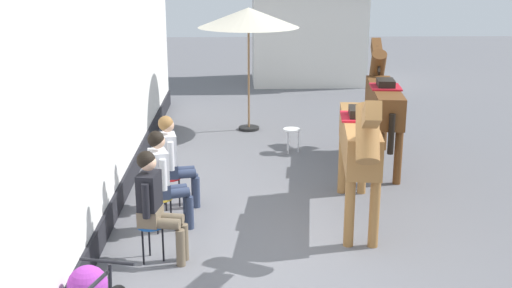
# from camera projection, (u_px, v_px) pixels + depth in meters

# --- Properties ---
(ground_plane) EXTENTS (40.00, 40.00, 0.00)m
(ground_plane) POSITION_uv_depth(u_px,v_px,m) (276.00, 173.00, 10.87)
(ground_plane) COLOR slate
(pub_facade_wall) EXTENTS (0.34, 14.00, 3.40)m
(pub_facade_wall) POSITION_uv_depth(u_px,v_px,m) (103.00, 106.00, 8.94)
(pub_facade_wall) COLOR white
(pub_facade_wall) RESTS_ON ground_plane
(distant_cottage) EXTENTS (3.40, 2.60, 3.50)m
(distant_cottage) POSITION_uv_depth(u_px,v_px,m) (307.00, 21.00, 18.65)
(distant_cottage) COLOR silver
(distant_cottage) RESTS_ON ground_plane
(seated_visitor_near) EXTENTS (0.61, 0.48, 1.39)m
(seated_visitor_near) POSITION_uv_depth(u_px,v_px,m) (155.00, 201.00, 7.51)
(seated_visitor_near) COLOR #194C99
(seated_visitor_near) RESTS_ON ground_plane
(seated_visitor_middle) EXTENTS (0.61, 0.48, 1.39)m
(seated_visitor_middle) POSITION_uv_depth(u_px,v_px,m) (164.00, 175.00, 8.41)
(seated_visitor_middle) COLOR gold
(seated_visitor_middle) RESTS_ON ground_plane
(seated_visitor_far) EXTENTS (0.61, 0.48, 1.39)m
(seated_visitor_far) POSITION_uv_depth(u_px,v_px,m) (173.00, 157.00, 9.19)
(seated_visitor_far) COLOR red
(seated_visitor_far) RESTS_ON ground_plane
(saddled_horse_near) EXTENTS (0.68, 2.99, 2.06)m
(saddled_horse_near) POSITION_uv_depth(u_px,v_px,m) (360.00, 141.00, 8.61)
(saddled_horse_near) COLOR #9E6B38
(saddled_horse_near) RESTS_ON ground_plane
(saddled_horse_far) EXTENTS (0.67, 2.99, 2.06)m
(saddled_horse_far) POSITION_uv_depth(u_px,v_px,m) (383.00, 100.00, 11.11)
(saddled_horse_far) COLOR brown
(saddled_horse_far) RESTS_ON ground_plane
(cafe_parasol) EXTENTS (2.10, 2.10, 2.58)m
(cafe_parasol) POSITION_uv_depth(u_px,v_px,m) (249.00, 18.00, 13.03)
(cafe_parasol) COLOR black
(cafe_parasol) RESTS_ON ground_plane
(spare_stool_white) EXTENTS (0.32, 0.32, 0.46)m
(spare_stool_white) POSITION_uv_depth(u_px,v_px,m) (292.00, 132.00, 11.97)
(spare_stool_white) COLOR white
(spare_stool_white) RESTS_ON ground_plane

